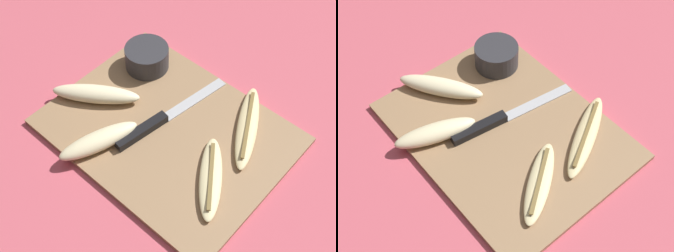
{
  "view_description": "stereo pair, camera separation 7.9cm",
  "coord_description": "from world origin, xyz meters",
  "views": [
    {
      "loc": [
        0.37,
        -0.42,
        0.76
      ],
      "look_at": [
        0.0,
        0.0,
        0.02
      ],
      "focal_mm": 50.0,
      "sensor_mm": 36.0,
      "label": 1
    },
    {
      "loc": [
        0.43,
        -0.36,
        0.76
      ],
      "look_at": [
        0.0,
        0.0,
        0.02
      ],
      "focal_mm": 50.0,
      "sensor_mm": 36.0,
      "label": 2
    }
  ],
  "objects": [
    {
      "name": "banana_bright_far",
      "position": [
        -0.16,
        -0.04,
        0.03
      ],
      "size": [
        0.18,
        0.14,
        0.03
      ],
      "rotation": [
        0.0,
        0.0,
        5.32
      ],
      "color": "beige",
      "rests_on": "cutting_board"
    },
    {
      "name": "banana_pale_long",
      "position": [
        -0.07,
        -0.12,
        0.03
      ],
      "size": [
        0.09,
        0.17,
        0.03
      ],
      "rotation": [
        0.0,
        0.0,
        5.96
      ],
      "color": "beige",
      "rests_on": "cutting_board"
    },
    {
      "name": "ground_plane",
      "position": [
        0.0,
        0.0,
        0.0
      ],
      "size": [
        4.0,
        4.0,
        0.0
      ],
      "primitive_type": "plane",
      "color": "#C65160"
    },
    {
      "name": "knife",
      "position": [
        -0.03,
        -0.02,
        0.02
      ],
      "size": [
        0.06,
        0.28,
        0.02
      ],
      "rotation": [
        0.0,
        0.0,
        -0.15
      ],
      "color": "black",
      "rests_on": "cutting_board"
    },
    {
      "name": "banana_soft_right",
      "position": [
        0.14,
        -0.04,
        0.02
      ],
      "size": [
        0.14,
        0.17,
        0.02
      ],
      "rotation": [
        0.0,
        0.0,
        3.76
      ],
      "color": "beige",
      "rests_on": "cutting_board"
    },
    {
      "name": "cutting_board",
      "position": [
        0.0,
        0.0,
        0.01
      ],
      "size": [
        0.46,
        0.36,
        0.01
      ],
      "color": "#997551",
      "rests_on": "ground_plane"
    },
    {
      "name": "prep_bowl",
      "position": [
        -0.15,
        0.1,
        0.04
      ],
      "size": [
        0.1,
        0.1,
        0.05
      ],
      "color": "#2D2D33",
      "rests_on": "cutting_board"
    },
    {
      "name": "banana_ripe_center",
      "position": [
        0.12,
        0.11,
        0.02
      ],
      "size": [
        0.14,
        0.2,
        0.02
      ],
      "rotation": [
        0.0,
        0.0,
        0.5
      ],
      "color": "beige",
      "rests_on": "cutting_board"
    }
  ]
}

